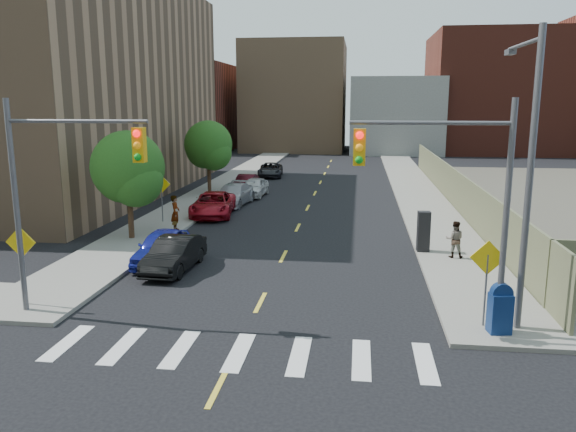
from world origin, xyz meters
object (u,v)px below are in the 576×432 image
(parked_car_blue, at_px, (162,247))
(parked_car_silver, at_px, (233,195))
(parked_car_white, at_px, (254,187))
(payphone, at_px, (423,231))
(pedestrian_west, at_px, (175,213))
(parked_car_grey, at_px, (270,170))
(pedestrian_east, at_px, (455,239))
(parked_car_red, at_px, (213,204))
(parked_car_maroon, at_px, (246,183))
(mailbox, at_px, (500,309))
(parked_car_black, at_px, (174,254))

(parked_car_blue, bearing_deg, parked_car_silver, 89.24)
(parked_car_white, xyz_separation_m, payphone, (10.65, -14.88, 0.38))
(parked_car_white, height_order, pedestrian_west, pedestrian_west)
(payphone, bearing_deg, parked_car_silver, 131.43)
(parked_car_silver, distance_m, pedestrian_west, 8.62)
(parked_car_grey, distance_m, pedestrian_east, 29.56)
(parked_car_blue, distance_m, parked_car_grey, 28.84)
(parked_car_red, xyz_separation_m, parked_car_maroon, (0.00, 10.01, -0.09))
(pedestrian_west, bearing_deg, parked_car_silver, -15.14)
(parked_car_white, height_order, mailbox, mailbox)
(parked_car_grey, bearing_deg, parked_car_blue, -95.47)
(parked_car_white, xyz_separation_m, parked_car_maroon, (-1.15, 2.55, -0.06))
(parked_car_white, bearing_deg, parked_car_maroon, 117.39)
(pedestrian_west, bearing_deg, mailbox, -137.73)
(parked_car_grey, height_order, mailbox, mailbox)
(payphone, bearing_deg, parked_car_blue, -169.69)
(parked_car_red, distance_m, pedestrian_west, 4.85)
(pedestrian_east, bearing_deg, mailbox, 95.50)
(parked_car_black, height_order, pedestrian_west, pedestrian_west)
(parked_car_silver, bearing_deg, payphone, -38.57)
(parked_car_black, distance_m, parked_car_red, 11.36)
(parked_car_white, distance_m, pedestrian_east, 19.77)
(parked_car_grey, distance_m, payphone, 28.22)
(parked_car_white, relative_size, mailbox, 2.63)
(mailbox, bearing_deg, pedestrian_west, 130.21)
(parked_car_blue, bearing_deg, parked_car_maroon, 90.30)
(parked_car_silver, bearing_deg, parked_car_black, -80.70)
(parked_car_silver, bearing_deg, pedestrian_west, -92.11)
(parked_car_red, bearing_deg, parked_car_grey, 82.10)
(parked_car_grey, bearing_deg, parked_car_red, -97.02)
(parked_car_grey, bearing_deg, parked_car_silver, -95.97)
(parked_car_blue, distance_m, pedestrian_east, 12.78)
(parked_car_blue, relative_size, parked_car_maroon, 1.12)
(parked_car_white, distance_m, pedestrian_west, 12.39)
(parked_car_black, relative_size, pedestrian_west, 2.21)
(parked_car_grey, bearing_deg, parked_car_black, -93.79)
(parked_car_blue, distance_m, parked_car_black, 1.28)
(parked_car_red, bearing_deg, pedestrian_west, -105.52)
(parked_car_black, relative_size, pedestrian_east, 2.57)
(parked_car_maroon, bearing_deg, parked_car_silver, -83.04)
(mailbox, distance_m, pedestrian_west, 18.22)
(pedestrian_west, xyz_separation_m, pedestrian_east, (13.85, -3.55, -0.13))
(parked_car_silver, bearing_deg, parked_car_red, -90.14)
(parked_car_grey, bearing_deg, pedestrian_west, -98.59)
(mailbox, bearing_deg, parked_car_silver, 112.60)
(parked_car_blue, bearing_deg, pedestrian_west, 101.56)
(payphone, relative_size, pedestrian_east, 1.14)
(parked_car_red, relative_size, parked_car_grey, 1.11)
(parked_car_maroon, bearing_deg, parked_car_blue, -85.44)
(parked_car_white, xyz_separation_m, pedestrian_east, (11.90, -15.78, 0.27))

